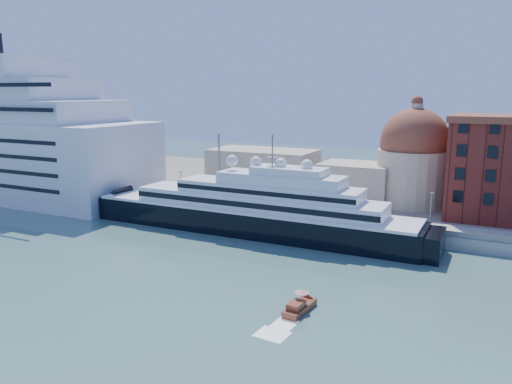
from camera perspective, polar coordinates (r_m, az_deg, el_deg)
The scene contains 9 objects.
ground at distance 87.84m, azimuth -3.79°, elevation -8.79°, with size 400.00×400.00×0.00m, color #335952.
quay at distance 116.79m, azimuth 4.59°, elevation -3.05°, with size 180.00×10.00×2.50m, color gray.
land at distance 154.80m, azimuth 10.24°, elevation 0.28°, with size 260.00×72.00×2.00m, color slate.
quay_fence at distance 112.29m, azimuth 3.75°, elevation -2.65°, with size 180.00×0.10×1.20m, color slate.
superyacht at distance 110.14m, azimuth -2.00°, elevation -2.23°, with size 84.75×11.75×25.33m.
service_barge at distance 131.95m, azimuth -16.61°, elevation -2.01°, with size 13.35×5.86×2.91m.
water_taxi at distance 71.69m, azimuth 4.96°, elevation -12.93°, with size 2.81×6.94×3.22m.
church at distance 135.04m, azimuth 10.93°, elevation 2.91°, with size 66.00×18.00×25.50m.
lamp_posts at distance 118.62m, azimuth -1.35°, elevation 1.45°, with size 120.80×2.40×18.00m.
Camera 1 is at (41.64, -71.21, 30.17)m, focal length 35.00 mm.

